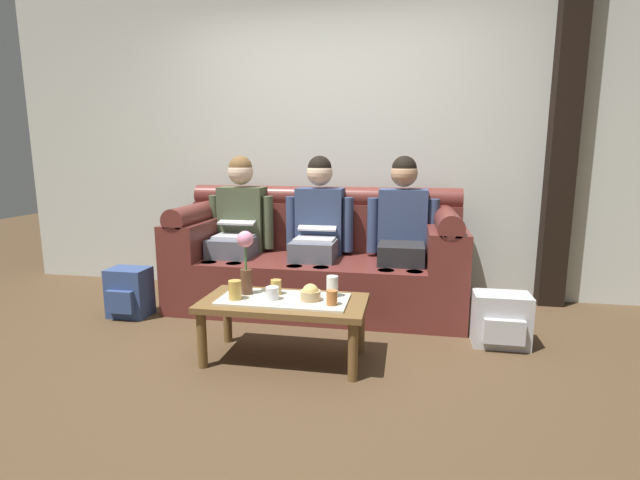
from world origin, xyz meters
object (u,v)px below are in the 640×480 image
(person_left, at_px, (238,224))
(person_right, at_px, (402,229))
(cup_near_left, at_px, (332,286))
(coffee_table, at_px, (284,308))
(cup_far_left, at_px, (276,287))
(person_middle, at_px, (318,227))
(cup_far_right, at_px, (235,290))
(cup_far_center, at_px, (332,298))
(backpack_right, at_px, (501,320))
(flower_vase, at_px, (246,259))
(snack_bowl, at_px, (310,294))
(cup_near_right, at_px, (272,293))
(couch, at_px, (318,261))
(backpack_left, at_px, (129,293))

(person_left, relative_size, person_right, 1.00)
(cup_near_left, bearing_deg, coffee_table, -162.70)
(cup_near_left, xyz_separation_m, cup_far_left, (-0.35, -0.02, -0.02))
(person_middle, relative_size, cup_far_right, 10.68)
(person_left, relative_size, cup_far_center, 14.44)
(coffee_table, bearing_deg, cup_near_left, 17.30)
(cup_far_right, height_order, backpack_right, cup_far_right)
(flower_vase, distance_m, cup_far_center, 0.59)
(person_right, bearing_deg, cup_far_center, -108.15)
(snack_bowl, xyz_separation_m, cup_near_left, (0.11, 0.09, 0.02))
(cup_near_right, bearing_deg, person_right, 56.18)
(cup_far_center, bearing_deg, person_middle, 105.06)
(couch, bearing_deg, cup_far_center, -74.99)
(person_middle, distance_m, person_right, 0.67)
(snack_bowl, relative_size, cup_far_right, 1.05)
(person_left, relative_size, cup_far_left, 13.53)
(cup_near_left, bearing_deg, cup_far_left, -177.37)
(couch, distance_m, flower_vase, 1.07)
(snack_bowl, height_order, cup_near_right, snack_bowl)
(person_middle, relative_size, cup_far_left, 13.53)
(cup_far_center, bearing_deg, person_left, 130.90)
(person_left, bearing_deg, flower_vase, -67.20)
(person_middle, distance_m, cup_far_right, 1.18)
(person_middle, xyz_separation_m, cup_far_left, (-0.07, -0.99, -0.23))
(cup_far_left, xyz_separation_m, backpack_right, (1.40, 0.40, -0.26))
(couch, height_order, flower_vase, couch)
(cup_far_left, bearing_deg, person_right, 53.15)
(person_middle, bearing_deg, flower_vase, -103.73)
(person_middle, height_order, cup_far_right, person_middle)
(person_middle, height_order, cup_near_left, person_middle)
(person_left, height_order, cup_far_center, person_left)
(person_middle, xyz_separation_m, cup_near_left, (0.28, -0.97, -0.21))
(couch, distance_m, snack_bowl, 1.08)
(cup_far_center, bearing_deg, cup_near_left, 98.39)
(cup_near_right, bearing_deg, cup_far_center, -5.46)
(person_middle, bearing_deg, cup_near_left, -73.90)
(person_right, xyz_separation_m, flower_vase, (-0.92, -1.01, -0.05))
(backpack_right, bearing_deg, snack_bowl, -157.81)
(cup_near_left, xyz_separation_m, backpack_right, (1.05, 0.38, -0.28))
(cup_near_right, distance_m, backpack_left, 1.45)
(coffee_table, bearing_deg, snack_bowl, -2.21)
(person_left, bearing_deg, cup_far_left, -58.43)
(snack_bowl, distance_m, cup_near_right, 0.23)
(snack_bowl, bearing_deg, cup_far_left, 161.49)
(person_right, height_order, snack_bowl, person_right)
(flower_vase, height_order, cup_far_left, flower_vase)
(cup_near_left, relative_size, cup_near_right, 1.61)
(cup_far_center, distance_m, backpack_right, 1.19)
(person_left, bearing_deg, backpack_right, -16.35)
(cup_far_right, bearing_deg, person_left, 109.29)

